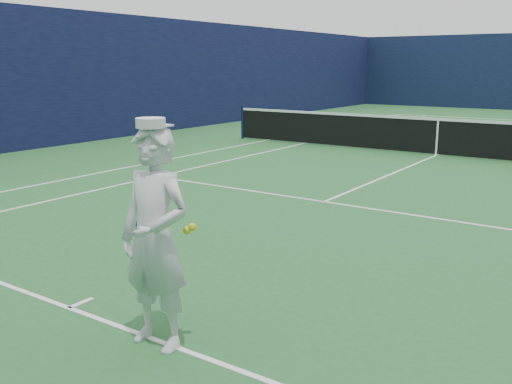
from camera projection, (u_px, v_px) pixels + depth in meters
ground at (436, 156)px, 15.29m from camera, size 80.00×80.00×0.00m
court_markings at (436, 155)px, 15.29m from camera, size 11.03×23.83×0.01m
windscreen_fence at (441, 80)px, 14.85m from camera, size 20.12×36.12×4.00m
tennis_net at (437, 135)px, 15.16m from camera, size 12.88×0.09×1.07m
tennis_player at (155, 238)px, 4.79m from camera, size 0.79×0.48×1.97m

